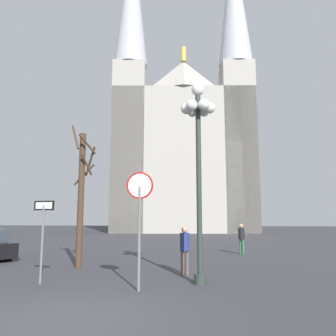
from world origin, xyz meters
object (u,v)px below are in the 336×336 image
(street_lamp, at_px, (198,139))
(pedestrian_standing, at_px, (241,236))
(stop_sign, at_px, (140,207))
(cathedral, at_px, (183,139))
(one_way_arrow_sign, at_px, (43,229))
(bare_tree, at_px, (81,194))
(pedestrian_walking, at_px, (185,246))

(street_lamp, relative_size, pedestrian_standing, 3.95)
(stop_sign, height_order, street_lamp, street_lamp)
(cathedral, bearing_deg, stop_sign, -88.69)
(one_way_arrow_sign, distance_m, pedestrian_standing, 10.77)
(stop_sign, distance_m, one_way_arrow_sign, 3.20)
(bare_tree, relative_size, pedestrian_walking, 3.47)
(street_lamp, bearing_deg, one_way_arrow_sign, -174.66)
(stop_sign, bearing_deg, bare_tree, 130.05)
(street_lamp, xyz_separation_m, pedestrian_standing, (2.10, 7.88, -3.42))
(stop_sign, bearing_deg, pedestrian_standing, 67.36)
(pedestrian_walking, height_order, pedestrian_standing, pedestrian_walking)
(cathedral, xyz_separation_m, bare_tree, (-2.27, -30.07, -9.10))
(stop_sign, distance_m, bare_tree, 4.76)
(pedestrian_walking, bearing_deg, one_way_arrow_sign, -155.35)
(street_lamp, bearing_deg, pedestrian_standing, 75.07)
(pedestrian_walking, xyz_separation_m, pedestrian_standing, (2.63, 6.40, -0.04))
(pedestrian_walking, bearing_deg, bare_tree, 165.55)
(cathedral, relative_size, one_way_arrow_sign, 16.51)
(one_way_arrow_sign, bearing_deg, pedestrian_standing, 50.69)
(stop_sign, height_order, one_way_arrow_sign, stop_sign)
(cathedral, relative_size, bare_tree, 7.15)
(stop_sign, distance_m, pedestrian_walking, 3.04)
(street_lamp, bearing_deg, stop_sign, -146.69)
(stop_sign, height_order, bare_tree, bare_tree)
(cathedral, height_order, pedestrian_walking, cathedral)
(one_way_arrow_sign, bearing_deg, pedestrian_walking, 24.65)
(cathedral, distance_m, street_lamp, 33.57)
(bare_tree, bearing_deg, cathedral, 85.69)
(stop_sign, bearing_deg, pedestrian_walking, 66.67)
(bare_tree, bearing_deg, pedestrian_standing, 38.24)
(bare_tree, height_order, pedestrian_standing, bare_tree)
(street_lamp, height_order, pedestrian_standing, street_lamp)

